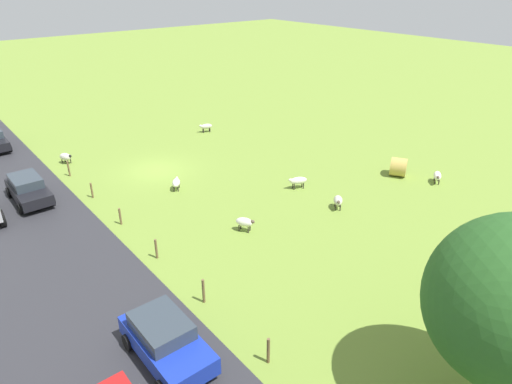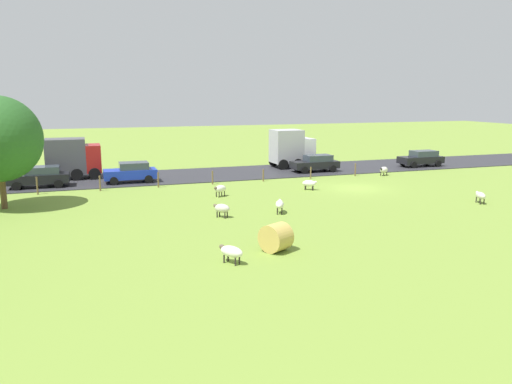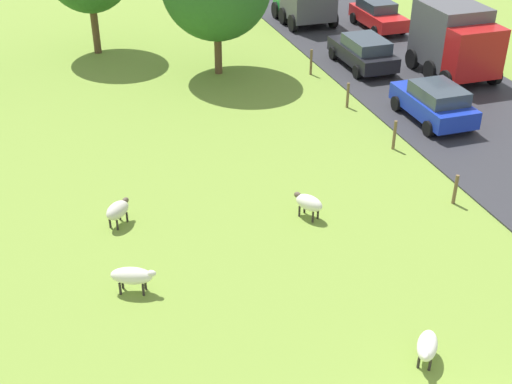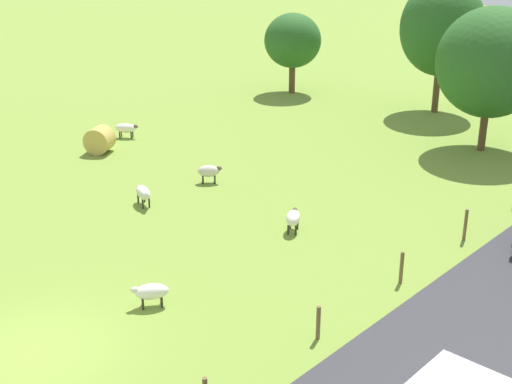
{
  "view_description": "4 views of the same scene",
  "coord_description": "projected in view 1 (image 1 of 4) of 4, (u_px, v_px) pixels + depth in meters",
  "views": [
    {
      "loc": [
        12.99,
        27.36,
        12.82
      ],
      "look_at": [
        -1.26,
        9.76,
        1.62
      ],
      "focal_mm": 31.45,
      "sensor_mm": 36.0,
      "label": 1
    },
    {
      "loc": [
        -33.04,
        19.31,
        6.95
      ],
      "look_at": [
        -4.4,
        9.51,
        1.1
      ],
      "focal_mm": 35.31,
      "sensor_mm": 36.0,
      "label": 2
    },
    {
      "loc": [
        -7.15,
        -6.52,
        11.85
      ],
      "look_at": [
        -1.51,
        10.83,
        1.11
      ],
      "focal_mm": 47.44,
      "sensor_mm": 36.0,
      "label": 3
    },
    {
      "loc": [
        15.07,
        -7.8,
        10.86
      ],
      "look_at": [
        -1.9,
        10.86,
        0.92
      ],
      "focal_mm": 49.7,
      "sensor_mm": 36.0,
      "label": 4
    }
  ],
  "objects": [
    {
      "name": "sheep_3",
      "position": [
        66.0,
        157.0,
        33.02
      ],
      "size": [
        0.94,
        1.12,
        0.78
      ],
      "color": "silver",
      "rests_on": "ground_plane"
    },
    {
      "name": "hay_bale_0",
      "position": [
        398.0,
        167.0,
        30.99
      ],
      "size": [
        1.63,
        1.55,
        1.28
      ],
      "primitive_type": "cylinder",
      "rotation": [
        1.57,
        0.0,
        0.52
      ],
      "color": "tan",
      "rests_on": "ground_plane"
    },
    {
      "name": "fence_post_0",
      "position": [
        69.0,
        169.0,
        30.93
      ],
      "size": [
        0.12,
        0.12,
        1.11
      ],
      "primitive_type": "cylinder",
      "color": "brown",
      "rests_on": "ground_plane"
    },
    {
      "name": "sheep_5",
      "position": [
        437.0,
        176.0,
        29.95
      ],
      "size": [
        1.2,
        1.02,
        0.76
      ],
      "color": "white",
      "rests_on": "ground_plane"
    },
    {
      "name": "car_4",
      "position": [
        166.0,
        339.0,
        16.15
      ],
      "size": [
        2.11,
        4.1,
        1.6
      ],
      "color": "#1933B2",
      "rests_on": "road_strip"
    },
    {
      "name": "ground_plane",
      "position": [
        157.0,
        170.0,
        32.07
      ],
      "size": [
        160.0,
        160.0,
        0.0
      ],
      "primitive_type": "plane",
      "color": "olive"
    },
    {
      "name": "fence_post_3",
      "position": [
        156.0,
        249.0,
        22.05
      ],
      "size": [
        0.12,
        0.12,
        1.07
      ],
      "primitive_type": "cylinder",
      "color": "brown",
      "rests_on": "ground_plane"
    },
    {
      "name": "fence_post_2",
      "position": [
        120.0,
        216.0,
        25.03
      ],
      "size": [
        0.12,
        0.12,
        1.0
      ],
      "primitive_type": "cylinder",
      "color": "brown",
      "rests_on": "ground_plane"
    },
    {
      "name": "sheep_2",
      "position": [
        245.0,
        222.0,
        24.36
      ],
      "size": [
        0.94,
        1.1,
        0.81
      ],
      "color": "silver",
      "rests_on": "ground_plane"
    },
    {
      "name": "sheep_0",
      "position": [
        206.0,
        126.0,
        39.44
      ],
      "size": [
        1.21,
        0.76,
        0.75
      ],
      "color": "beige",
      "rests_on": "ground_plane"
    },
    {
      "name": "fence_post_4",
      "position": [
        203.0,
        291.0,
        19.05
      ],
      "size": [
        0.12,
        0.12,
        1.18
      ],
      "primitive_type": "cylinder",
      "color": "brown",
      "rests_on": "ground_plane"
    },
    {
      "name": "road_strip",
      "position": [
        5.0,
        212.0,
        26.45
      ],
      "size": [
        8.0,
        80.0,
        0.06
      ],
      "primitive_type": "cube",
      "color": "#2D2D33",
      "rests_on": "ground_plane"
    },
    {
      "name": "sheep_4",
      "position": [
        338.0,
        201.0,
        26.67
      ],
      "size": [
        1.02,
        1.03,
        0.8
      ],
      "color": "beige",
      "rests_on": "ground_plane"
    },
    {
      "name": "car_2",
      "position": [
        28.0,
        189.0,
        27.41
      ],
      "size": [
        2.0,
        4.3,
        1.52
      ],
      "color": "black",
      "rests_on": "road_strip"
    },
    {
      "name": "sheep_6",
      "position": [
        298.0,
        181.0,
        29.19
      ],
      "size": [
        1.3,
        0.89,
        0.79
      ],
      "color": "silver",
      "rests_on": "ground_plane"
    },
    {
      "name": "sheep_1",
      "position": [
        176.0,
        183.0,
        29.04
      ],
      "size": [
        0.99,
        1.09,
        0.74
      ],
      "color": "white",
      "rests_on": "ground_plane"
    },
    {
      "name": "fence_post_1",
      "position": [
        92.0,
        190.0,
        27.99
      ],
      "size": [
        0.12,
        0.12,
        1.0
      ],
      "primitive_type": "cylinder",
      "color": "brown",
      "rests_on": "ground_plane"
    },
    {
      "name": "fence_post_5",
      "position": [
        268.0,
        351.0,
        16.1
      ],
      "size": [
        0.12,
        0.12,
        1.13
      ],
      "primitive_type": "cylinder",
      "color": "brown",
      "rests_on": "ground_plane"
    }
  ]
}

